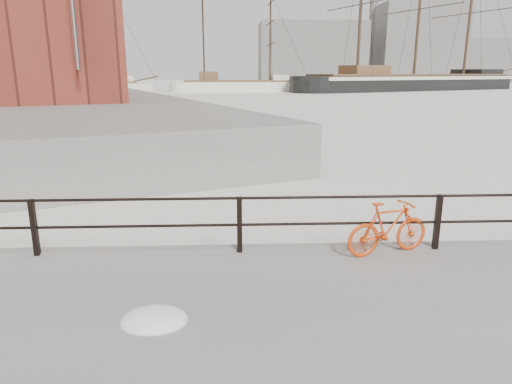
# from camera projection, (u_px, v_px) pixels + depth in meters

# --- Properties ---
(ground) EXTENTS (400.00, 400.00, 0.00)m
(ground) POSITION_uv_depth(u_px,v_px,m) (429.00, 263.00, 8.42)
(ground) COLOR white
(ground) RESTS_ON ground
(far_quay) EXTENTS (78.44, 148.07, 1.80)m
(far_quay) POSITION_uv_depth(u_px,v_px,m) (17.00, 87.00, 76.06)
(far_quay) COLOR gray
(far_quay) RESTS_ON ground
(guardrail) EXTENTS (28.00, 0.10, 1.00)m
(guardrail) POSITION_uv_depth(u_px,v_px,m) (437.00, 222.00, 8.05)
(guardrail) COLOR black
(guardrail) RESTS_ON promenade
(bicycle) EXTENTS (1.57, 0.68, 0.95)m
(bicycle) POSITION_uv_depth(u_px,v_px,m) (388.00, 228.00, 7.83)
(bicycle) COLOR red
(bicycle) RESTS_ON promenade
(barque_black) EXTENTS (62.27, 42.30, 33.72)m
(barque_black) POSITION_uv_depth(u_px,v_px,m) (412.00, 90.00, 87.08)
(barque_black) COLOR black
(barque_black) RESTS_ON ground
(schooner_mid) EXTENTS (26.40, 12.95, 18.70)m
(schooner_mid) POSITION_uv_depth(u_px,v_px,m) (238.00, 92.00, 81.07)
(schooner_mid) COLOR silver
(schooner_mid) RESTS_ON ground
(schooner_left) EXTENTS (27.22, 17.04, 19.09)m
(schooner_left) POSITION_uv_depth(u_px,v_px,m) (80.00, 93.00, 76.11)
(schooner_left) COLOR beige
(schooner_left) RESTS_ON ground
(workboat_far) EXTENTS (10.94, 8.79, 7.00)m
(workboat_far) POSITION_uv_depth(u_px,v_px,m) (5.00, 102.00, 53.66)
(workboat_far) COLOR black
(workboat_far) RESTS_ON ground
(apartment_brick) EXTENTS (27.87, 22.90, 21.20)m
(apartment_brick) POSITION_uv_depth(u_px,v_px,m) (8.00, 31.00, 103.12)
(apartment_brick) COLOR maroon
(apartment_brick) RESTS_ON far_quay
(industrial_west) EXTENTS (32.00, 18.00, 18.00)m
(industrial_west) POSITION_uv_depth(u_px,v_px,m) (311.00, 53.00, 142.18)
(industrial_west) COLOR gray
(industrial_west) RESTS_ON ground
(industrial_mid) EXTENTS (26.00, 20.00, 24.00)m
(industrial_mid) POSITION_uv_depth(u_px,v_px,m) (416.00, 44.00, 147.71)
(industrial_mid) COLOR gray
(industrial_mid) RESTS_ON ground
(industrial_east) EXTENTS (20.00, 16.00, 14.00)m
(industrial_east) POSITION_uv_depth(u_px,v_px,m) (475.00, 61.00, 154.78)
(industrial_east) COLOR gray
(industrial_east) RESTS_ON ground
(smokestack) EXTENTS (2.80, 2.80, 44.00)m
(smokestack) POSITION_uv_depth(u_px,v_px,m) (374.00, 13.00, 149.44)
(smokestack) COLOR gray
(smokestack) RESTS_ON ground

